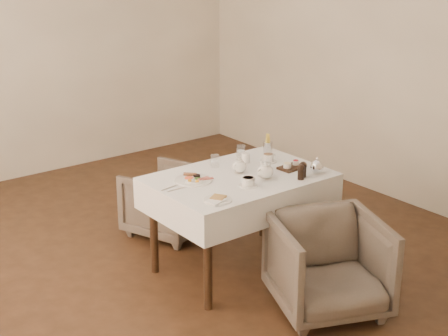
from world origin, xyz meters
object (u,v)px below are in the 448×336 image
at_px(armchair_near, 329,265).
at_px(teapot_centre, 239,165).
at_px(armchair_far, 168,201).
at_px(table, 239,191).
at_px(breakfast_plate, 193,179).

bearing_deg(armchair_near, teapot_centre, 116.71).
bearing_deg(armchair_far, table, 72.88).
relative_size(table, breakfast_plate, 4.72).
bearing_deg(teapot_centre, table, -149.34).
height_order(table, armchair_near, table).
distance_m(table, armchair_near, 0.90).
xyz_separation_m(table, armchair_near, (0.10, -0.84, -0.31)).
bearing_deg(table, armchair_far, 94.14).
distance_m(table, armchair_far, 0.95).
bearing_deg(teapot_centre, breakfast_plate, 149.52).
bearing_deg(armchair_near, armchair_far, 118.27).
distance_m(table, teapot_centre, 0.19).
bearing_deg(armchair_far, armchair_near, 74.20).
bearing_deg(breakfast_plate, armchair_near, -86.15).
height_order(armchair_far, teapot_centre, teapot_centre).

